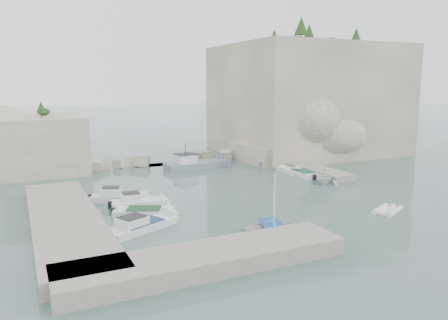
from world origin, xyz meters
name	(u,v)px	position (x,y,z in m)	size (l,w,h in m)	color
ground	(251,200)	(0.00, 0.00, 0.00)	(400.00, 400.00, 0.00)	#466961
cliff_east	(307,100)	(23.00, 23.00, 8.50)	(26.00, 22.00, 17.00)	beige
cliff_terrace	(269,152)	(13.00, 18.00, 1.25)	(8.00, 10.00, 2.50)	beige
outcrop_west	(17,144)	(-20.00, 25.00, 3.50)	(16.00, 14.00, 7.00)	beige
quay_west	(65,221)	(-17.00, -1.00, 0.55)	(5.00, 24.00, 1.10)	#9E9689
quay_south	(207,259)	(-10.00, -12.50, 0.55)	(18.00, 4.00, 1.10)	#9E9689
ledge_east	(304,167)	(13.50, 10.00, 0.40)	(3.00, 16.00, 0.80)	#9E9689
breakwater	(168,159)	(-1.00, 22.00, 0.70)	(28.00, 3.00, 1.40)	beige
motorboat_c	(144,215)	(-10.56, -0.22, 0.00)	(5.58, 2.03, 0.70)	silver
motorboat_a	(120,200)	(-11.34, 5.62, 0.00)	(5.94, 1.77, 1.40)	silver
motorboat_d	(142,230)	(-11.76, -3.93, 0.00)	(6.67, 1.98, 1.40)	silver
motorboat_b	(140,206)	(-10.17, 2.82, 0.00)	(5.58, 1.83, 1.40)	white
rowboat	(274,233)	(-2.92, -8.84, 0.00)	(3.26, 4.56, 0.94)	white
inflatable_dinghy	(387,212)	(8.84, -8.63, 0.00)	(3.29, 1.60, 0.44)	white
tender_east_a	(325,183)	(11.18, 2.88, 0.00)	(2.91, 3.37, 1.77)	white
tender_east_b	(304,176)	(11.33, 7.03, 0.00)	(5.04, 1.72, 0.70)	white
tender_east_c	(289,172)	(10.83, 9.66, 0.00)	(4.28, 1.38, 0.70)	white
tender_east_d	(268,167)	(10.38, 13.95, 0.00)	(1.47, 3.90, 1.51)	white
work_boat	(198,168)	(1.60, 17.50, 0.00)	(9.68, 2.86, 2.20)	slate
rowboat_mast	(274,200)	(-2.92, -8.84, 2.57)	(0.10, 0.10, 4.20)	white
vegetation	(276,39)	(17.83, 24.40, 17.93)	(53.48, 13.88, 13.40)	#1E4219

